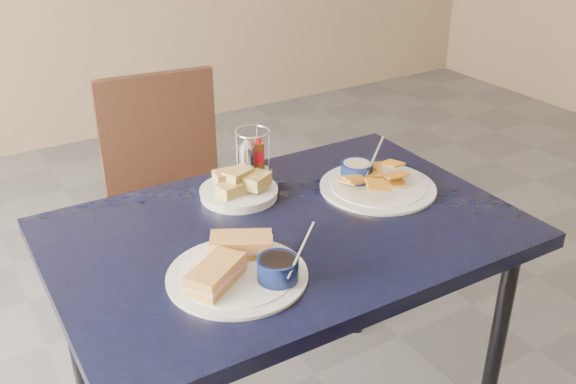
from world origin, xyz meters
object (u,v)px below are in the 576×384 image
dining_table (286,250)px  sandwich_plate (241,267)px  chair_far (167,185)px  bread_basket (239,187)px  condiment_caddy (251,156)px  plantain_plate (372,181)px

dining_table → sandwich_plate: sandwich_plate is taller
chair_far → bread_basket: chair_far is taller
bread_basket → condiment_caddy: condiment_caddy is taller
sandwich_plate → plantain_plate: size_ratio=0.99×
sandwich_plate → condiment_caddy: condiment_caddy is taller
chair_far → sandwich_plate: (-0.19, -0.96, 0.26)m
plantain_plate → dining_table: bearing=-169.0°
chair_far → sandwich_plate: bearing=-101.2°
dining_table → sandwich_plate: (-0.20, -0.13, 0.09)m
dining_table → sandwich_plate: bearing=-145.8°
chair_far → sandwich_plate: chair_far is taller
dining_table → condiment_caddy: bearing=76.9°
bread_basket → plantain_plate: bearing=-22.3°
chair_far → sandwich_plate: size_ratio=2.82×
plantain_plate → bread_basket: plantain_plate is taller
dining_table → chair_far: bearing=90.5°
sandwich_plate → condiment_caddy: size_ratio=2.35×
plantain_plate → condiment_caddy: 0.35m
chair_far → bread_basket: bearing=-91.7°
dining_table → condiment_caddy: (0.07, 0.31, 0.13)m
chair_far → condiment_caddy: chair_far is taller
sandwich_plate → bread_basket: sandwich_plate is taller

